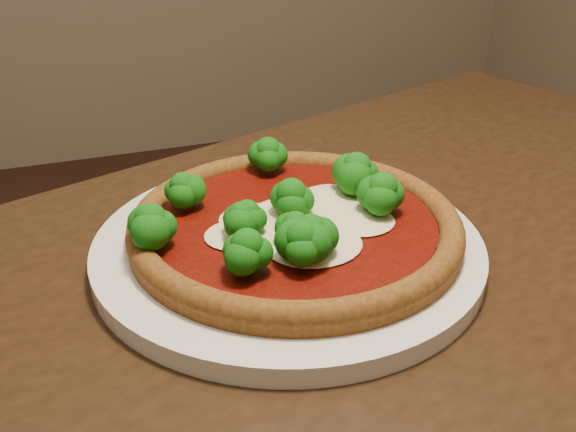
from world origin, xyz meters
name	(u,v)px	position (x,y,z in m)	size (l,w,h in m)	color
dining_table	(374,373)	(0.23, -0.24, 0.64)	(1.40, 1.08, 0.75)	black
plate	(288,246)	(0.17, -0.17, 0.76)	(0.35, 0.35, 0.02)	silver
pizza	(293,220)	(0.18, -0.17, 0.78)	(0.30, 0.30, 0.06)	brown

